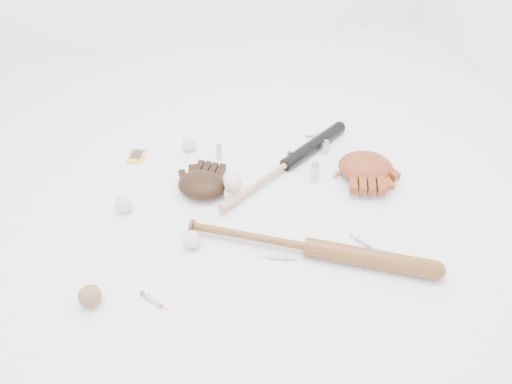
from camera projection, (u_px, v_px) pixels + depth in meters
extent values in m
plane|color=white|center=(251.00, 207.00, 2.02)|extent=(3.00, 3.00, 0.00)
cube|color=gold|center=(137.00, 156.00, 2.26)|extent=(0.10, 0.12, 0.01)
cube|color=white|center=(233.00, 193.00, 2.05)|extent=(0.09, 0.09, 0.04)
sphere|color=silver|center=(233.00, 182.00, 2.01)|extent=(0.08, 0.08, 0.08)
sphere|color=silver|center=(123.00, 204.00, 1.98)|extent=(0.07, 0.07, 0.07)
sphere|color=silver|center=(189.00, 144.00, 2.28)|extent=(0.07, 0.07, 0.07)
sphere|color=silver|center=(192.00, 240.00, 1.84)|extent=(0.07, 0.07, 0.07)
sphere|color=#885F41|center=(90.00, 296.00, 1.65)|extent=(0.08, 0.08, 0.08)
cylinder|color=silver|center=(326.00, 147.00, 2.26)|extent=(0.03, 0.03, 0.07)
cylinder|color=silver|center=(289.00, 157.00, 2.22)|extent=(0.02, 0.02, 0.06)
cylinder|color=silver|center=(219.00, 152.00, 2.23)|extent=(0.03, 0.03, 0.07)
cylinder|color=silver|center=(315.00, 171.00, 2.12)|extent=(0.04, 0.04, 0.09)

